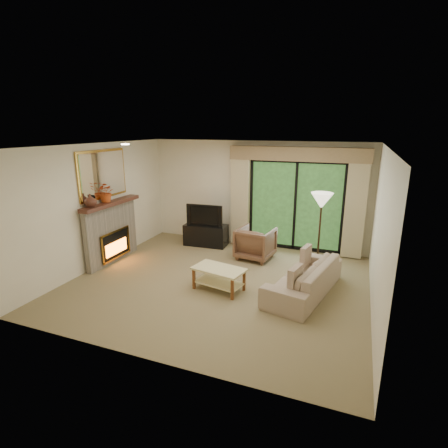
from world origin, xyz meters
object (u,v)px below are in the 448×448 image
at_px(media_console, 206,235).
at_px(sofa, 304,278).
at_px(armchair, 255,243).
at_px(coffee_table, 219,279).

relative_size(media_console, sofa, 0.52).
bearing_deg(armchair, sofa, 141.11).
bearing_deg(media_console, coffee_table, -64.01).
height_order(media_console, armchair, armchair).
relative_size(armchair, sofa, 0.39).
height_order(sofa, coffee_table, sofa).
distance_m(armchair, sofa, 1.88).
xyz_separation_m(media_console, armchair, (1.43, -0.44, 0.09)).
relative_size(sofa, coffee_table, 2.16).
xyz_separation_m(media_console, sofa, (2.74, -1.80, 0.03)).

